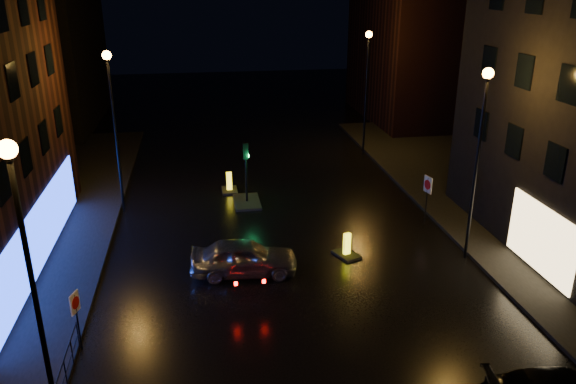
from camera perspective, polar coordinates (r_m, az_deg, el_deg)
name	(u,v)px	position (r m, az deg, el deg)	size (l,w,h in m)	color
ground	(324,360)	(19.18, 3.64, -16.66)	(120.00, 120.00, 0.00)	black
pavement_right	(564,228)	(31.02, 26.25, -3.29)	(12.00, 44.00, 0.15)	black
building_far_left	(40,38)	(51.49, -23.93, 14.08)	(8.00, 16.00, 14.00)	black
building_far_right	(415,48)	(50.63, 12.73, 14.08)	(8.00, 14.00, 12.00)	black
street_lamp_lnear	(27,254)	(14.77, -25.00, -5.71)	(0.44, 0.44, 8.37)	black
street_lamp_lfar	(113,108)	(29.70, -17.39, 8.14)	(0.44, 0.44, 8.37)	black
street_lamp_rnear	(480,137)	(24.45, 18.93, 5.33)	(0.44, 0.44, 8.37)	black
street_lamp_rfar	(367,74)	(38.96, 8.03, 11.77)	(0.44, 0.44, 8.37)	black
traffic_signal	(247,194)	(30.95, -4.21, -0.25)	(1.40, 2.40, 3.45)	black
silver_hatchback	(244,257)	(23.65, -4.50, -6.63)	(1.78, 4.43, 1.51)	#B7BBC0
bollard_near	(347,251)	(25.38, 5.98, -5.96)	(1.22, 1.45, 1.08)	black
bollard_far	(229,187)	(32.83, -5.97, 0.50)	(0.90, 1.33, 1.16)	black
road_sign_left	(76,308)	(19.89, -20.77, -10.94)	(0.21, 0.52, 2.18)	black
road_sign_right	(428,189)	(28.56, 13.99, 0.33)	(0.19, 0.62, 2.55)	black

